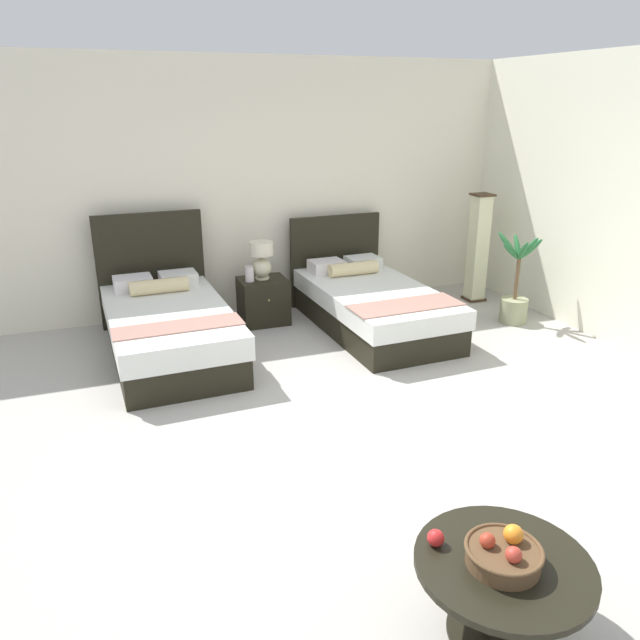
% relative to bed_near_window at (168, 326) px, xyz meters
% --- Properties ---
extents(ground_plane, '(10.14, 10.00, 0.02)m').
position_rel_bed_near_window_xyz_m(ground_plane, '(1.10, -2.00, -0.31)').
color(ground_plane, '#B0ABA2').
extents(wall_back, '(10.14, 0.12, 2.87)m').
position_rel_bed_near_window_xyz_m(wall_back, '(1.10, 1.20, 1.14)').
color(wall_back, '#ECE3C9').
rests_on(wall_back, ground).
extents(bed_near_window, '(1.21, 2.16, 1.26)m').
position_rel_bed_near_window_xyz_m(bed_near_window, '(0.00, 0.00, 0.00)').
color(bed_near_window, black).
rests_on(bed_near_window, ground).
extents(bed_near_corner, '(1.21, 2.21, 1.09)m').
position_rel_bed_near_window_xyz_m(bed_near_corner, '(2.20, -0.01, -0.02)').
color(bed_near_corner, black).
rests_on(bed_near_corner, ground).
extents(nightstand, '(0.52, 0.47, 0.51)m').
position_rel_bed_near_window_xyz_m(nightstand, '(1.13, 0.56, -0.04)').
color(nightstand, black).
rests_on(nightstand, ground).
extents(table_lamp, '(0.26, 0.26, 0.42)m').
position_rel_bed_near_window_xyz_m(table_lamp, '(1.13, 0.58, 0.45)').
color(table_lamp, beige).
rests_on(table_lamp, nightstand).
extents(vase, '(0.10, 0.10, 0.17)m').
position_rel_bed_near_window_xyz_m(vase, '(0.97, 0.52, 0.30)').
color(vase, silver).
rests_on(vase, nightstand).
extents(coffee_table, '(0.82, 0.82, 0.43)m').
position_rel_bed_near_window_xyz_m(coffee_table, '(1.00, -4.03, 0.01)').
color(coffee_table, black).
rests_on(coffee_table, ground).
extents(fruit_bowl, '(0.35, 0.35, 0.17)m').
position_rel_bed_near_window_xyz_m(fruit_bowl, '(0.98, -4.05, 0.19)').
color(fruit_bowl, brown).
rests_on(fruit_bowl, coffee_table).
extents(loose_apple, '(0.08, 0.08, 0.08)m').
position_rel_bed_near_window_xyz_m(loose_apple, '(0.76, -3.83, 0.17)').
color(loose_apple, red).
rests_on(loose_apple, coffee_table).
extents(floor_lamp_corner, '(0.23, 0.23, 1.34)m').
position_rel_bed_near_window_xyz_m(floor_lamp_corner, '(3.85, 0.44, 0.37)').
color(floor_lamp_corner, '#3B2818').
rests_on(floor_lamp_corner, ground).
extents(potted_palm, '(0.54, 0.51, 1.04)m').
position_rel_bed_near_window_xyz_m(potted_palm, '(3.79, -0.43, 0.01)').
color(potted_palm, gray).
rests_on(potted_palm, ground).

